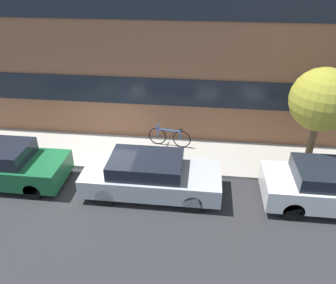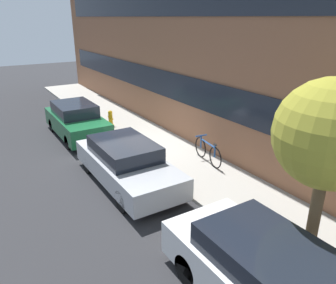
# 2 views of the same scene
# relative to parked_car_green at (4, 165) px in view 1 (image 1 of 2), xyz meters

# --- Properties ---
(ground_plane) EXTENTS (56.00, 56.00, 0.00)m
(ground_plane) POSITION_rel_parked_car_green_xyz_m (2.84, 1.05, -0.70)
(ground_plane) COLOR #2B2B2D
(sidewalk_strip) EXTENTS (28.00, 2.49, 0.11)m
(sidewalk_strip) POSITION_rel_parked_car_green_xyz_m (2.84, 2.29, -0.65)
(sidewalk_strip) COLOR #A8A399
(sidewalk_strip) RESTS_ON ground_plane
(rowhouse_facade) EXTENTS (28.00, 1.02, 9.78)m
(rowhouse_facade) POSITION_rel_parked_car_green_xyz_m (2.84, 3.98, 4.20)
(rowhouse_facade) COLOR brown
(rowhouse_facade) RESTS_ON ground_plane
(parked_car_green) EXTENTS (4.07, 1.69, 1.42)m
(parked_car_green) POSITION_rel_parked_car_green_xyz_m (0.00, 0.00, 0.00)
(parked_car_green) COLOR #195B33
(parked_car_green) RESTS_ON ground_plane
(parked_car_silver) EXTENTS (4.40, 1.76, 1.32)m
(parked_car_silver) POSITION_rel_parked_car_green_xyz_m (4.99, 0.00, -0.03)
(parked_car_silver) COLOR #B2B5BA
(parked_car_silver) RESTS_ON ground_plane
(parked_car_white) EXTENTS (4.26, 1.75, 1.40)m
(parked_car_white) POSITION_rel_parked_car_green_xyz_m (10.62, 0.00, 0.01)
(parked_car_white) COLOR silver
(parked_car_white) RESTS_ON ground_plane
(fire_hydrant) EXTENTS (0.49, 0.27, 0.71)m
(fire_hydrant) POSITION_rel_parked_car_green_xyz_m (-0.32, 1.67, -0.23)
(fire_hydrant) COLOR gold
(fire_hydrant) RESTS_ON sidewalk_strip
(bicycle) EXTENTS (1.72, 0.44, 0.84)m
(bicycle) POSITION_rel_parked_car_green_xyz_m (5.27, 2.90, -0.18)
(bicycle) COLOR black
(bicycle) RESTS_ON sidewalk_strip
(street_tree) EXTENTS (2.01, 2.01, 3.78)m
(street_tree) POSITION_rel_parked_car_green_xyz_m (10.23, 1.59, 2.15)
(street_tree) COLOR brown
(street_tree) RESTS_ON sidewalk_strip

